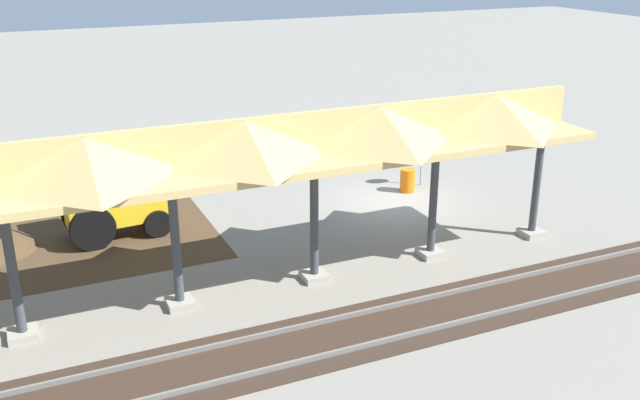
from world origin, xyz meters
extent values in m
plane|color=gray|center=(0.00, 0.00, 0.00)|extent=(120.00, 120.00, 0.00)
cube|color=#4C3823|center=(11.81, -1.18, 0.00)|extent=(10.02, 7.00, 0.01)
cube|color=#9E998E|center=(-2.49, 4.61, 0.10)|extent=(0.70, 0.70, 0.20)
cylinder|color=#383D42|center=(-2.49, 4.61, 1.80)|extent=(0.24, 0.24, 3.60)
cube|color=#9E998E|center=(1.39, 4.61, 0.10)|extent=(0.70, 0.70, 0.20)
cylinder|color=#383D42|center=(1.39, 4.61, 1.80)|extent=(0.24, 0.24, 3.60)
cube|color=#9E998E|center=(5.27, 4.61, 0.10)|extent=(0.70, 0.70, 0.20)
cylinder|color=#383D42|center=(5.27, 4.61, 1.80)|extent=(0.24, 0.24, 3.60)
cube|color=#9E998E|center=(9.16, 4.61, 0.10)|extent=(0.70, 0.70, 0.20)
cylinder|color=#383D42|center=(9.16, 4.61, 1.80)|extent=(0.24, 0.24, 3.60)
cube|color=#9E998E|center=(13.04, 4.61, 0.10)|extent=(0.70, 0.70, 0.20)
cylinder|color=#383D42|center=(13.04, 4.61, 1.80)|extent=(0.24, 0.24, 3.60)
cube|color=tan|center=(9.16, 4.61, 3.70)|extent=(24.49, 3.20, 0.20)
cube|color=tan|center=(9.16, 4.61, 4.35)|extent=(24.49, 0.20, 1.10)
pyramid|color=tan|center=(-0.55, 4.61, 4.35)|extent=(3.49, 3.20, 1.10)
pyramid|color=tan|center=(3.33, 4.61, 4.35)|extent=(3.49, 3.20, 1.10)
pyramid|color=tan|center=(7.22, 4.61, 4.35)|extent=(3.49, 3.20, 1.10)
pyramid|color=tan|center=(11.10, 4.61, 4.35)|extent=(3.49, 3.20, 1.10)
cube|color=slate|center=(0.00, 7.02, 0.07)|extent=(60.00, 0.08, 0.15)
cube|color=slate|center=(0.00, 8.45, 0.07)|extent=(60.00, 0.08, 0.15)
cube|color=#38281E|center=(0.00, 7.73, 0.01)|extent=(60.00, 2.58, 0.03)
cylinder|color=gray|center=(-1.86, -1.23, 0.95)|extent=(0.06, 0.06, 1.91)
cylinder|color=red|center=(-1.86, -1.23, 1.72)|extent=(0.74, 0.25, 0.76)
cube|color=yellow|center=(9.80, -0.91, 0.97)|extent=(3.28, 1.52, 0.90)
cube|color=#1E262D|center=(10.00, -0.90, 2.12)|extent=(1.38, 1.26, 1.40)
cube|color=yellow|center=(8.78, -0.98, 1.67)|extent=(1.23, 1.17, 0.50)
cylinder|color=black|center=(10.81, -1.56, 0.70)|extent=(1.42, 0.40, 1.40)
cylinder|color=black|center=(10.71, -0.13, 0.70)|extent=(1.42, 0.40, 1.40)
cylinder|color=black|center=(8.76, -1.64, 0.45)|extent=(0.92, 0.36, 0.90)
cylinder|color=black|center=(8.67, -0.34, 0.45)|extent=(0.92, 0.36, 0.90)
cylinder|color=yellow|center=(11.85, -0.77, 2.08)|extent=(1.08, 0.25, 1.41)
cylinder|color=yellow|center=(12.62, -0.71, 2.19)|extent=(0.77, 0.21, 1.16)
cube|color=#47474C|center=(12.94, -0.69, 1.65)|extent=(0.65, 0.84, 0.40)
cylinder|color=orange|center=(-0.99, -0.79, 0.45)|extent=(0.56, 0.56, 0.90)
camera|label=1|loc=(12.62, 21.38, 9.19)|focal=40.00mm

